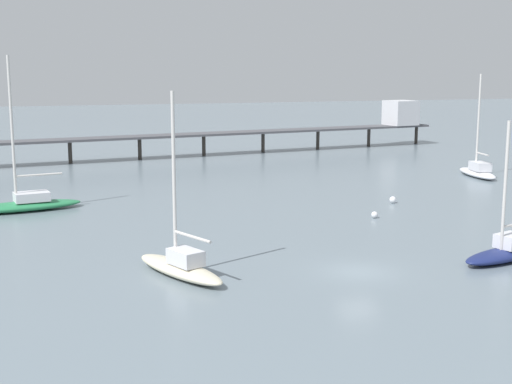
{
  "coord_description": "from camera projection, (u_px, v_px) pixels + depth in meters",
  "views": [
    {
      "loc": [
        -18.29,
        -36.93,
        12.09
      ],
      "look_at": [
        0.0,
        20.09,
        1.5
      ],
      "focal_mm": 49.42,
      "sensor_mm": 36.0,
      "label": 1
    }
  ],
  "objects": [
    {
      "name": "ground_plane",
      "position": [
        358.0,
        272.0,
        42.23
      ],
      "size": [
        400.0,
        400.0,
        0.0
      ],
      "primitive_type": "plane",
      "color": "slate"
    },
    {
      "name": "sailboat_navy",
      "position": [
        506.0,
        250.0,
        44.75
      ],
      "size": [
        7.43,
        4.04,
        8.9
      ],
      "color": "navy",
      "rests_on": "ground_plane"
    },
    {
      "name": "mooring_buoy_mid",
      "position": [
        375.0,
        215.0,
        57.34
      ],
      "size": [
        0.55,
        0.55,
        0.55
      ],
      "primitive_type": "sphere",
      "color": "silver",
      "rests_on": "ground_plane"
    },
    {
      "name": "sailboat_cream",
      "position": [
        181.0,
        264.0,
        41.27
      ],
      "size": [
        4.83,
        8.01,
        10.8
      ],
      "color": "beige",
      "rests_on": "ground_plane"
    },
    {
      "name": "mooring_buoy_near",
      "position": [
        393.0,
        200.0,
        63.66
      ],
      "size": [
        0.62,
        0.62,
        0.62
      ],
      "primitive_type": "sphere",
      "color": "silver",
      "rests_on": "ground_plane"
    },
    {
      "name": "pier",
      "position": [
        273.0,
        126.0,
        101.89
      ],
      "size": [
        84.16,
        15.0,
        6.98
      ],
      "color": "#4C4C51",
      "rests_on": "ground_plane"
    },
    {
      "name": "sailboat_green",
      "position": [
        24.0,
        203.0,
        60.18
      ],
      "size": [
        10.2,
        4.35,
        13.13
      ],
      "color": "#287F4C",
      "rests_on": "ground_plane"
    },
    {
      "name": "sailboat_white",
      "position": [
        478.0,
        170.0,
        78.97
      ],
      "size": [
        3.52,
        8.04,
        11.42
      ],
      "color": "white",
      "rests_on": "ground_plane"
    }
  ]
}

